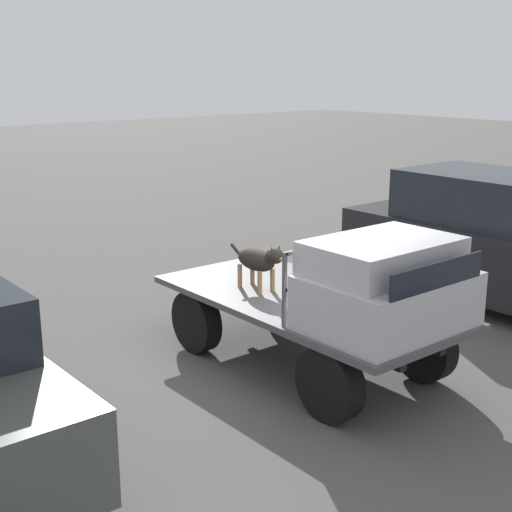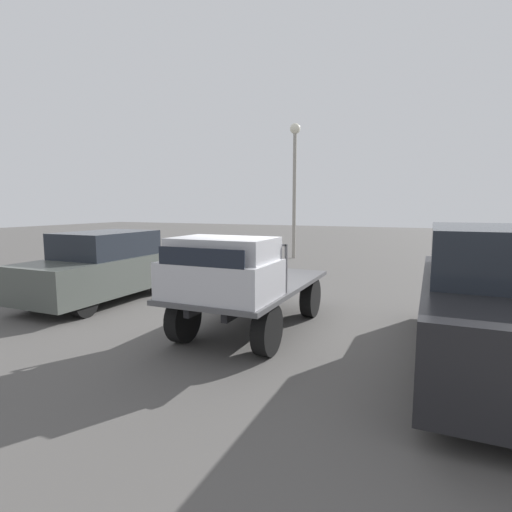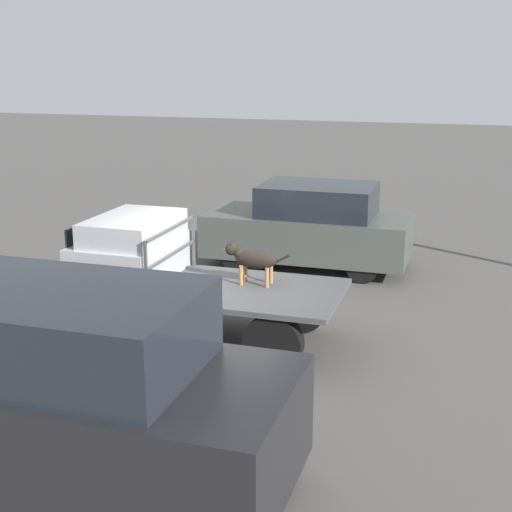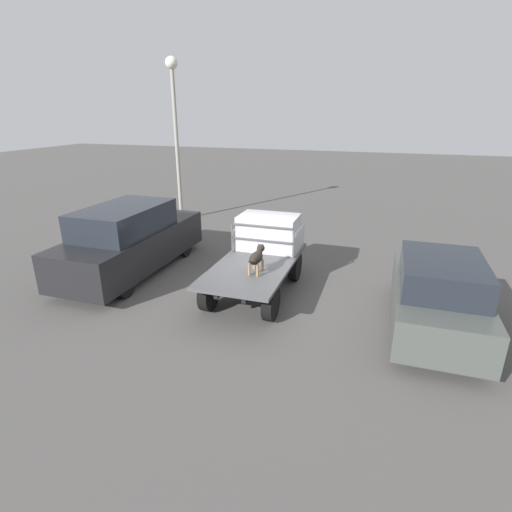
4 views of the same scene
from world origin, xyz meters
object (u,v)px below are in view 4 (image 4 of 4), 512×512
flatbed_truck (255,271)px  parked_sedan (437,295)px  dog (257,257)px  light_pole_near (175,112)px  parked_pickup_far (131,240)px

flatbed_truck → parked_sedan: 4.39m
dog → light_pole_near: 9.57m
dog → flatbed_truck: bearing=14.6°
flatbed_truck → dog: bearing=-158.3°
flatbed_truck → light_pole_near: (6.27, 5.57, 3.91)m
flatbed_truck → parked_sedan: bearing=-97.0°
parked_sedan → light_pole_near: bearing=52.7°
parked_pickup_far → light_pole_near: 7.11m
dog → light_pole_near: size_ratio=0.16×
parked_sedan → light_pole_near: size_ratio=0.62×
flatbed_truck → dog: dog is taller
flatbed_truck → dog: (-0.60, -0.24, 0.65)m
dog → parked_pickup_far: 4.34m
dog → parked_pickup_far: (0.91, 4.24, -0.28)m
flatbed_truck → light_pole_near: light_pole_near is taller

